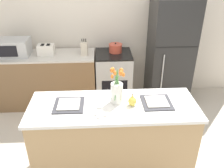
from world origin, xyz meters
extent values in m
plane|color=beige|center=(0.00, 0.00, 0.00)|extent=(10.00, 10.00, 0.00)
cube|color=silver|center=(0.00, 2.00, 1.35)|extent=(5.20, 0.08, 2.70)
cube|color=tan|center=(0.00, 0.00, 0.45)|extent=(1.76, 0.62, 0.91)
cube|color=silver|center=(0.00, 0.00, 0.93)|extent=(1.80, 0.66, 0.03)
cube|color=brown|center=(-1.06, 1.60, 0.44)|extent=(1.68, 0.60, 0.89)
cube|color=beige|center=(-1.06, 1.60, 0.90)|extent=(1.68, 0.60, 0.03)
cube|color=#B2B5B7|center=(0.10, 1.60, 0.45)|extent=(0.60, 0.60, 0.89)
cube|color=black|center=(0.10, 1.60, 0.90)|extent=(0.60, 0.60, 0.02)
cube|color=black|center=(0.10, 1.30, 0.41)|extent=(0.42, 0.01, 0.29)
cube|color=black|center=(1.05, 1.60, 0.90)|extent=(0.68, 0.64, 1.80)
cube|color=black|center=(1.05, 1.28, 1.12)|extent=(0.67, 0.01, 0.01)
cylinder|color=#B2B5B7|center=(0.86, 1.26, 0.62)|extent=(0.02, 0.02, 0.78)
cylinder|color=silver|center=(0.04, 0.06, 1.06)|extent=(0.13, 0.13, 0.23)
cylinder|color=#4C9342|center=(0.07, 0.05, 1.13)|extent=(0.08, 0.01, 0.25)
ellipsoid|color=orange|center=(0.11, 0.05, 1.27)|extent=(0.03, 0.03, 0.05)
cylinder|color=#4C9342|center=(0.06, 0.08, 1.13)|extent=(0.07, 0.10, 0.25)
ellipsoid|color=orange|center=(0.09, 0.13, 1.28)|extent=(0.05, 0.05, 0.07)
cylinder|color=#4C9342|center=(0.03, 0.08, 1.14)|extent=(0.06, 0.11, 0.26)
ellipsoid|color=orange|center=(0.00, 0.13, 1.29)|extent=(0.04, 0.04, 0.06)
cylinder|color=#4C9342|center=(0.01, 0.07, 1.11)|extent=(0.05, 0.04, 0.22)
ellipsoid|color=orange|center=(-0.01, 0.09, 1.24)|extent=(0.03, 0.03, 0.05)
cylinder|color=#4C9342|center=(0.01, 0.04, 1.16)|extent=(0.06, 0.04, 0.32)
ellipsoid|color=orange|center=(-0.02, 0.03, 1.34)|extent=(0.03, 0.03, 0.05)
cylinder|color=#4C9342|center=(0.03, 0.04, 1.16)|extent=(0.05, 0.13, 0.30)
ellipsoid|color=orange|center=(0.01, -0.03, 1.33)|extent=(0.03, 0.03, 0.05)
cylinder|color=#4C9342|center=(0.06, 0.03, 1.15)|extent=(0.04, 0.06, 0.30)
ellipsoid|color=orange|center=(0.07, 0.00, 1.32)|extent=(0.04, 0.04, 0.06)
ellipsoid|color=#E5CC4C|center=(0.20, -0.01, 0.99)|extent=(0.09, 0.09, 0.10)
cone|color=#E5CC4C|center=(0.20, -0.01, 1.05)|extent=(0.05, 0.05, 0.04)
cylinder|color=brown|center=(0.20, -0.01, 1.08)|extent=(0.01, 0.01, 0.02)
cube|color=#333338|center=(-0.47, 0.02, 0.95)|extent=(0.32, 0.32, 0.01)
cube|color=silver|center=(-0.47, 0.02, 0.96)|extent=(0.23, 0.23, 0.01)
cube|color=#333338|center=(0.47, 0.02, 0.95)|extent=(0.32, 0.32, 0.01)
cube|color=silver|center=(0.47, 0.02, 0.96)|extent=(0.23, 0.23, 0.01)
cube|color=silver|center=(-1.00, 1.60, 1.00)|extent=(0.26, 0.18, 0.17)
cube|color=black|center=(-1.05, 1.60, 1.09)|extent=(0.05, 0.11, 0.01)
cube|color=black|center=(-0.95, 1.60, 1.09)|extent=(0.05, 0.11, 0.01)
cube|color=black|center=(-1.14, 1.60, 1.03)|extent=(0.02, 0.02, 0.02)
cylinder|color=#CC4C38|center=(0.14, 1.66, 0.98)|extent=(0.22, 0.22, 0.13)
cylinder|color=#CC4C38|center=(0.14, 1.66, 1.05)|extent=(0.22, 0.22, 0.01)
sphere|color=black|center=(0.14, 1.66, 1.07)|extent=(0.02, 0.02, 0.02)
cube|color=#B7BABC|center=(-1.50, 1.60, 1.05)|extent=(0.48, 0.36, 0.27)
cube|color=black|center=(-1.54, 1.42, 1.05)|extent=(0.29, 0.01, 0.18)
cube|color=beige|center=(-0.38, 1.56, 1.03)|extent=(0.10, 0.14, 0.22)
cylinder|color=black|center=(-0.41, 1.56, 1.16)|extent=(0.01, 0.01, 0.05)
cylinder|color=black|center=(-0.38, 1.56, 1.16)|extent=(0.01, 0.01, 0.05)
cylinder|color=black|center=(-0.35, 1.56, 1.16)|extent=(0.01, 0.01, 0.05)
camera|label=1|loc=(-0.13, -2.11, 2.33)|focal=38.00mm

